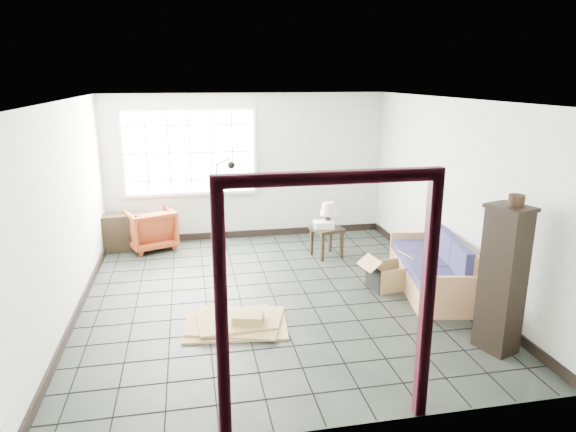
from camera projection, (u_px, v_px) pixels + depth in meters
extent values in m
plane|color=black|center=(273.00, 296.00, 6.94)|extent=(5.50, 5.50, 0.00)
cube|color=#ABAEA7|center=(247.00, 167.00, 9.20)|extent=(5.00, 0.02, 2.60)
cube|color=#ABAEA7|center=(331.00, 286.00, 3.99)|extent=(5.00, 0.02, 2.60)
cube|color=#ABAEA7|center=(67.00, 213.00, 6.13)|extent=(0.02, 5.50, 2.60)
cube|color=#ABAEA7|center=(452.00, 195.00, 7.06)|extent=(0.02, 5.50, 2.60)
cube|color=white|center=(272.00, 100.00, 6.25)|extent=(5.00, 5.50, 0.02)
cube|color=black|center=(249.00, 233.00, 9.51)|extent=(4.95, 0.03, 0.12)
cube|color=black|center=(79.00, 308.00, 6.46)|extent=(0.03, 5.45, 0.12)
cube|color=black|center=(443.00, 279.00, 7.38)|extent=(0.03, 5.45, 0.12)
cube|color=silver|center=(190.00, 152.00, 8.90)|extent=(2.32, 0.06, 1.52)
cube|color=white|center=(190.00, 153.00, 8.86)|extent=(2.20, 0.02, 1.40)
cube|color=#350C17|center=(222.00, 322.00, 3.95)|extent=(0.10, 0.08, 2.10)
cube|color=#350C17|center=(427.00, 304.00, 4.26)|extent=(0.10, 0.08, 2.10)
cube|color=#350C17|center=(331.00, 177.00, 3.82)|extent=(1.80, 0.08, 0.10)
cube|color=#9C6E46|center=(428.00, 279.00, 7.12)|extent=(1.00, 1.84, 0.31)
cube|color=#9C6E46|center=(449.00, 298.00, 6.22)|extent=(0.70, 0.18, 0.56)
cube|color=#9C6E46|center=(413.00, 250.00, 7.95)|extent=(0.70, 0.18, 0.56)
cube|color=#9C6E46|center=(453.00, 257.00, 7.04)|extent=(0.38, 1.73, 0.61)
cube|color=#18183C|center=(441.00, 280.00, 6.50)|extent=(0.72, 0.66, 0.14)
cube|color=#18183C|center=(462.00, 264.00, 6.45)|extent=(0.22, 0.57, 0.45)
cube|color=#18183C|center=(428.00, 264.00, 7.06)|extent=(0.72, 0.66, 0.14)
cube|color=#18183C|center=(448.00, 249.00, 7.00)|extent=(0.22, 0.57, 0.45)
cube|color=#18183C|center=(417.00, 250.00, 7.61)|extent=(0.72, 0.66, 0.14)
cube|color=#18183C|center=(435.00, 237.00, 7.56)|extent=(0.22, 0.57, 0.45)
imported|color=maroon|center=(150.00, 227.00, 8.79)|extent=(0.94, 0.92, 0.76)
cube|color=black|center=(327.00, 229.00, 8.37)|extent=(0.55, 0.55, 0.05)
cube|color=black|center=(322.00, 248.00, 8.20)|extent=(0.06, 0.06, 0.45)
cube|color=black|center=(342.00, 245.00, 8.35)|extent=(0.06, 0.06, 0.45)
cube|color=black|center=(312.00, 242.00, 8.51)|extent=(0.06, 0.06, 0.45)
cube|color=black|center=(330.00, 239.00, 8.66)|extent=(0.06, 0.06, 0.45)
cylinder|color=black|center=(328.00, 222.00, 8.39)|extent=(0.13, 0.13, 0.14)
cylinder|color=black|center=(328.00, 215.00, 8.35)|extent=(0.03, 0.03, 0.10)
cone|color=beige|center=(328.00, 209.00, 8.32)|extent=(0.34, 0.34, 0.20)
cube|color=silver|center=(324.00, 224.00, 8.33)|extent=(0.32, 0.26, 0.11)
cylinder|color=black|center=(314.00, 225.00, 8.31)|extent=(0.03, 0.07, 0.07)
cylinder|color=black|center=(219.00, 248.00, 8.83)|extent=(0.30, 0.30, 0.03)
cylinder|color=black|center=(218.00, 207.00, 8.64)|extent=(0.03, 0.03, 1.47)
cylinder|color=black|center=(224.00, 161.00, 8.44)|extent=(0.24, 0.09, 0.13)
sphere|color=black|center=(231.00, 165.00, 8.47)|extent=(0.16, 0.16, 0.13)
cube|color=black|center=(125.00, 232.00, 8.73)|extent=(0.84, 0.40, 0.63)
cube|color=black|center=(125.00, 232.00, 8.72)|extent=(0.78, 0.35, 0.03)
cube|color=black|center=(502.00, 281.00, 5.40)|extent=(0.41, 0.47, 1.59)
cube|color=black|center=(511.00, 208.00, 5.19)|extent=(0.46, 0.52, 0.04)
cylinder|color=black|center=(516.00, 201.00, 5.14)|extent=(0.17, 0.17, 0.12)
cube|color=olive|center=(389.00, 287.00, 7.23)|extent=(0.56, 0.47, 0.02)
cube|color=black|center=(373.00, 278.00, 7.11)|extent=(0.08, 0.40, 0.34)
cube|color=olive|center=(405.00, 274.00, 7.27)|extent=(0.08, 0.40, 0.34)
cube|color=olive|center=(397.00, 281.00, 7.01)|extent=(0.50, 0.09, 0.34)
cube|color=olive|center=(382.00, 271.00, 7.37)|extent=(0.50, 0.09, 0.34)
cube|color=olive|center=(369.00, 263.00, 7.02)|extent=(0.25, 0.43, 0.14)
cube|color=olive|center=(410.00, 258.00, 7.23)|extent=(0.25, 0.43, 0.14)
cube|color=olive|center=(236.00, 324.00, 6.13)|extent=(1.28, 0.97, 0.03)
cube|color=olive|center=(236.00, 322.00, 6.13)|extent=(1.23, 1.06, 0.03)
cube|color=olive|center=(236.00, 320.00, 6.12)|extent=(0.93, 0.69, 0.03)
cube|color=olive|center=(248.00, 317.00, 6.06)|extent=(0.41, 0.36, 0.10)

